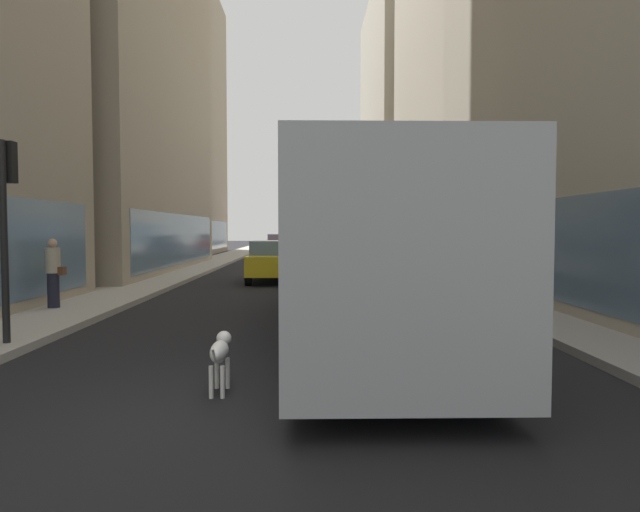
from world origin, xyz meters
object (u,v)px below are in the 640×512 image
(car_black_suv, at_px, (325,249))
(car_yellow_taxi, at_px, (274,261))
(car_red_coupe, at_px, (278,242))
(pedestrian_with_handbag, at_px, (53,272))
(car_blue_hatchback, at_px, (291,246))
(dalmatian_dog, at_px, (220,352))
(car_white_van, at_px, (337,264))
(transit_bus, at_px, (360,244))
(car_silver_sedan, at_px, (328,253))
(traffic_light_near, at_px, (6,207))

(car_black_suv, bearing_deg, car_yellow_taxi, -100.39)
(car_black_suv, bearing_deg, car_red_coupe, 102.53)
(car_black_suv, bearing_deg, pedestrian_with_handbag, -108.54)
(car_blue_hatchback, relative_size, dalmatian_dog, 4.76)
(car_white_van, bearing_deg, transit_bus, -90.00)
(dalmatian_dog, relative_size, pedestrian_with_handbag, 0.57)
(car_blue_hatchback, height_order, car_silver_sedan, same)
(car_black_suv, distance_m, car_blue_hatchback, 7.81)
(car_black_suv, height_order, car_white_van, same)
(transit_bus, xyz_separation_m, car_blue_hatchback, (-2.40, 31.80, -0.95))
(pedestrian_with_handbag, relative_size, traffic_light_near, 0.50)
(car_yellow_taxi, bearing_deg, car_white_van, -45.04)
(car_silver_sedan, relative_size, dalmatian_dog, 4.43)
(pedestrian_with_handbag, bearing_deg, car_yellow_taxi, 60.34)
(car_yellow_taxi, xyz_separation_m, car_silver_sedan, (2.40, 7.61, -0.00))
(car_black_suv, relative_size, car_yellow_taxi, 0.91)
(car_yellow_taxi, height_order, pedestrian_with_handbag, pedestrian_with_handbag)
(car_blue_hatchback, bearing_deg, pedestrian_with_handbag, -99.47)
(car_blue_hatchback, distance_m, traffic_light_near, 33.41)
(transit_bus, distance_m, dalmatian_dog, 4.57)
(car_silver_sedan, relative_size, pedestrian_with_handbag, 2.52)
(car_blue_hatchback, relative_size, traffic_light_near, 1.35)
(car_red_coupe, relative_size, traffic_light_near, 1.28)
(car_silver_sedan, height_order, pedestrian_with_handbag, pedestrian_with_handbag)
(car_silver_sedan, xyz_separation_m, traffic_light_near, (-6.10, -20.26, 1.61))
(car_silver_sedan, bearing_deg, pedestrian_with_handbag, -114.20)
(car_silver_sedan, bearing_deg, transit_bus, -90.00)
(car_red_coupe, distance_m, car_silver_sedan, 23.82)
(car_silver_sedan, distance_m, traffic_light_near, 21.22)
(car_black_suv, xyz_separation_m, car_silver_sedan, (0.00, -5.48, 0.00))
(pedestrian_with_handbag, bearing_deg, car_black_suv, 71.46)
(dalmatian_dog, bearing_deg, car_red_coupe, 92.33)
(car_black_suv, relative_size, pedestrian_with_handbag, 2.44)
(car_yellow_taxi, height_order, traffic_light_near, traffic_light_near)
(car_black_suv, distance_m, car_red_coupe, 18.44)
(car_red_coupe, xyz_separation_m, dalmatian_dog, (1.88, -46.22, -0.31))
(car_blue_hatchback, xyz_separation_m, traffic_light_near, (-3.70, -33.17, 1.61))
(car_black_suv, xyz_separation_m, traffic_light_near, (-6.10, -25.74, 1.62))
(traffic_light_near, bearing_deg, transit_bus, 12.61)
(dalmatian_dog, xyz_separation_m, traffic_light_near, (-3.98, 2.48, 1.92))
(transit_bus, relative_size, dalmatian_dog, 11.98)
(car_white_van, bearing_deg, car_yellow_taxi, 134.96)
(car_yellow_taxi, bearing_deg, traffic_light_near, -106.30)
(transit_bus, height_order, dalmatian_dog, transit_bus)
(car_white_van, relative_size, traffic_light_near, 1.22)
(transit_bus, bearing_deg, car_white_van, 90.00)
(pedestrian_with_handbag, bearing_deg, car_silver_sedan, 65.80)
(transit_bus, xyz_separation_m, car_yellow_taxi, (-2.40, 11.29, -0.95))
(transit_bus, relative_size, car_white_van, 2.79)
(car_silver_sedan, xyz_separation_m, car_white_van, (-0.00, -10.01, -0.00))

